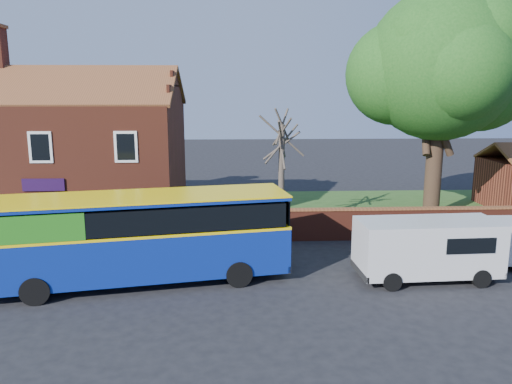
{
  "coord_description": "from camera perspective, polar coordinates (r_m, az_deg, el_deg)",
  "views": [
    {
      "loc": [
        2.14,
        -16.44,
        7.19
      ],
      "look_at": [
        3.09,
        5.0,
        2.85
      ],
      "focal_mm": 35.0,
      "sensor_mm": 36.0,
      "label": 1
    }
  ],
  "objects": [
    {
      "name": "ground",
      "position": [
        18.07,
        -9.35,
        -12.17
      ],
      "size": [
        120.0,
        120.0,
        0.0
      ],
      "primitive_type": "plane",
      "color": "black",
      "rests_on": "ground"
    },
    {
      "name": "pavement",
      "position": [
        25.04,
        -23.98,
        -6.13
      ],
      "size": [
        18.0,
        3.5,
        0.12
      ],
      "primitive_type": "cube",
      "color": "gray",
      "rests_on": "ground"
    },
    {
      "name": "kerb",
      "position": [
        23.5,
        -25.52,
        -7.36
      ],
      "size": [
        18.0,
        0.15,
        0.14
      ],
      "primitive_type": "cube",
      "color": "slate",
      "rests_on": "ground"
    },
    {
      "name": "grass_strip",
      "position": [
        32.19,
        17.26,
        -1.97
      ],
      "size": [
        26.0,
        12.0,
        0.04
      ],
      "primitive_type": "cube",
      "color": "#426B28",
      "rests_on": "ground"
    },
    {
      "name": "shop_building",
      "position": [
        29.65,
        -20.56,
        3.38
      ],
      "size": [
        12.3,
        8.13,
        10.5
      ],
      "color": "maroon",
      "rests_on": "ground"
    },
    {
      "name": "boundary_wall",
      "position": [
        26.61,
        21.67,
        -3.26
      ],
      "size": [
        22.0,
        0.38,
        1.6
      ],
      "color": "maroon",
      "rests_on": "ground"
    },
    {
      "name": "bus",
      "position": [
        19.35,
        -14.25,
        -4.73
      ],
      "size": [
        11.47,
        4.8,
        3.39
      ],
      "rotation": [
        0.0,
        0.0,
        0.18
      ],
      "color": "navy",
      "rests_on": "ground"
    },
    {
      "name": "van_near",
      "position": [
        20.41,
        19.01,
        -5.94
      ],
      "size": [
        5.44,
        2.43,
        2.35
      ],
      "rotation": [
        0.0,
        0.0,
        0.05
      ],
      "color": "silver",
      "rests_on": "ground"
    },
    {
      "name": "large_tree",
      "position": [
        30.13,
        20.36,
        12.93
      ],
      "size": [
        10.45,
        8.27,
        12.75
      ],
      "color": "black",
      "rests_on": "ground"
    },
    {
      "name": "bare_tree",
      "position": [
        26.15,
        2.93,
        2.4
      ],
      "size": [
        2.26,
        2.69,
        6.03
      ],
      "color": "#4C4238",
      "rests_on": "ground"
    }
  ]
}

